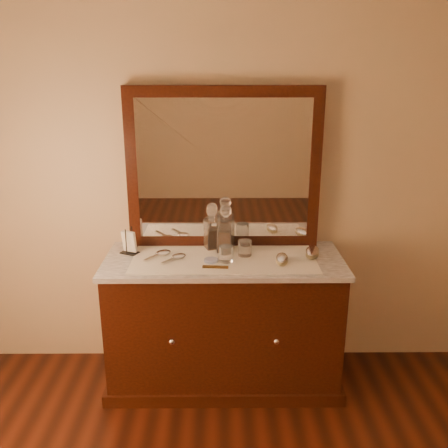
{
  "coord_description": "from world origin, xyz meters",
  "views": [
    {
      "loc": [
        -0.02,
        -0.76,
        1.95
      ],
      "look_at": [
        0.0,
        1.85,
        1.1
      ],
      "focal_mm": 38.78,
      "sensor_mm": 36.0,
      "label": 1
    }
  ],
  "objects_px": {
    "napkin_rack": "(129,243)",
    "decanter_right": "(226,234)",
    "dresser_cabinet": "(224,323)",
    "hand_mirror_inner": "(177,257)",
    "brush_far": "(312,252)",
    "decanter_left": "(212,232)",
    "comb": "(215,267)",
    "brush_near": "(282,259)",
    "pin_dish": "(211,260)",
    "mirror_frame": "(224,169)",
    "hand_mirror_outer": "(161,253)"
  },
  "relations": [
    {
      "from": "napkin_rack",
      "to": "decanter_right",
      "type": "distance_m",
      "value": 0.6
    },
    {
      "from": "dresser_cabinet",
      "to": "napkin_rack",
      "type": "distance_m",
      "value": 0.78
    },
    {
      "from": "hand_mirror_inner",
      "to": "brush_far",
      "type": "bearing_deg",
      "value": 2.08
    },
    {
      "from": "decanter_left",
      "to": "comb",
      "type": "bearing_deg",
      "value": -85.64
    },
    {
      "from": "brush_near",
      "to": "decanter_left",
      "type": "bearing_deg",
      "value": 148.84
    },
    {
      "from": "pin_dish",
      "to": "brush_near",
      "type": "relative_size",
      "value": 0.51
    },
    {
      "from": "brush_far",
      "to": "hand_mirror_inner",
      "type": "distance_m",
      "value": 0.82
    },
    {
      "from": "comb",
      "to": "decanter_left",
      "type": "height_order",
      "value": "decanter_left"
    },
    {
      "from": "comb",
      "to": "napkin_rack",
      "type": "height_order",
      "value": "napkin_rack"
    },
    {
      "from": "hand_mirror_inner",
      "to": "napkin_rack",
      "type": "bearing_deg",
      "value": 162.81
    },
    {
      "from": "decanter_left",
      "to": "hand_mirror_inner",
      "type": "height_order",
      "value": "decanter_left"
    },
    {
      "from": "comb",
      "to": "hand_mirror_inner",
      "type": "bearing_deg",
      "value": 152.45
    },
    {
      "from": "pin_dish",
      "to": "brush_far",
      "type": "height_order",
      "value": "brush_far"
    },
    {
      "from": "decanter_left",
      "to": "dresser_cabinet",
      "type": "bearing_deg",
      "value": -66.47
    },
    {
      "from": "mirror_frame",
      "to": "comb",
      "type": "bearing_deg",
      "value": -97.08
    },
    {
      "from": "brush_near",
      "to": "hand_mirror_outer",
      "type": "bearing_deg",
      "value": 169.82
    },
    {
      "from": "brush_far",
      "to": "hand_mirror_outer",
      "type": "bearing_deg",
      "value": 178.42
    },
    {
      "from": "hand_mirror_outer",
      "to": "dresser_cabinet",
      "type": "bearing_deg",
      "value": -7.28
    },
    {
      "from": "napkin_rack",
      "to": "brush_far",
      "type": "bearing_deg",
      "value": -3.21
    },
    {
      "from": "brush_near",
      "to": "hand_mirror_inner",
      "type": "distance_m",
      "value": 0.63
    },
    {
      "from": "napkin_rack",
      "to": "decanter_left",
      "type": "height_order",
      "value": "decanter_left"
    },
    {
      "from": "decanter_left",
      "to": "brush_near",
      "type": "bearing_deg",
      "value": -31.16
    },
    {
      "from": "napkin_rack",
      "to": "hand_mirror_inner",
      "type": "height_order",
      "value": "napkin_rack"
    },
    {
      "from": "comb",
      "to": "hand_mirror_inner",
      "type": "xyz_separation_m",
      "value": [
        -0.23,
        0.15,
        0.0
      ]
    },
    {
      "from": "mirror_frame",
      "to": "brush_far",
      "type": "xyz_separation_m",
      "value": [
        0.54,
        -0.22,
        -0.47
      ]
    },
    {
      "from": "comb",
      "to": "brush_far",
      "type": "bearing_deg",
      "value": 21.15
    },
    {
      "from": "decanter_left",
      "to": "hand_mirror_outer",
      "type": "bearing_deg",
      "value": -158.8
    },
    {
      "from": "dresser_cabinet",
      "to": "decanter_left",
      "type": "distance_m",
      "value": 0.58
    },
    {
      "from": "napkin_rack",
      "to": "brush_near",
      "type": "xyz_separation_m",
      "value": [
        0.92,
        -0.17,
        -0.04
      ]
    },
    {
      "from": "decanter_right",
      "to": "brush_far",
      "type": "bearing_deg",
      "value": -8.99
    },
    {
      "from": "decanter_left",
      "to": "brush_far",
      "type": "height_order",
      "value": "decanter_left"
    },
    {
      "from": "brush_near",
      "to": "brush_far",
      "type": "bearing_deg",
      "value": 27.98
    },
    {
      "from": "pin_dish",
      "to": "decanter_left",
      "type": "relative_size",
      "value": 0.3
    },
    {
      "from": "decanter_right",
      "to": "hand_mirror_inner",
      "type": "xyz_separation_m",
      "value": [
        -0.29,
        -0.11,
        -0.11
      ]
    },
    {
      "from": "comb",
      "to": "napkin_rack",
      "type": "relative_size",
      "value": 0.9
    },
    {
      "from": "comb",
      "to": "dresser_cabinet",
      "type": "bearing_deg",
      "value": 76.52
    },
    {
      "from": "decanter_right",
      "to": "decanter_left",
      "type": "bearing_deg",
      "value": 143.73
    },
    {
      "from": "decanter_right",
      "to": "hand_mirror_inner",
      "type": "distance_m",
      "value": 0.33
    },
    {
      "from": "dresser_cabinet",
      "to": "mirror_frame",
      "type": "height_order",
      "value": "mirror_frame"
    },
    {
      "from": "comb",
      "to": "hand_mirror_outer",
      "type": "height_order",
      "value": "hand_mirror_outer"
    },
    {
      "from": "hand_mirror_inner",
      "to": "hand_mirror_outer",
      "type": "bearing_deg",
      "value": 151.49
    },
    {
      "from": "pin_dish",
      "to": "brush_far",
      "type": "xyz_separation_m",
      "value": [
        0.61,
        0.08,
        0.02
      ]
    },
    {
      "from": "pin_dish",
      "to": "hand_mirror_outer",
      "type": "distance_m",
      "value": 0.33
    },
    {
      "from": "pin_dish",
      "to": "decanter_left",
      "type": "height_order",
      "value": "decanter_left"
    },
    {
      "from": "napkin_rack",
      "to": "dresser_cabinet",
      "type": "bearing_deg",
      "value": -8.46
    },
    {
      "from": "dresser_cabinet",
      "to": "brush_near",
      "type": "relative_size",
      "value": 8.5
    },
    {
      "from": "brush_far",
      "to": "hand_mirror_outer",
      "type": "height_order",
      "value": "brush_far"
    },
    {
      "from": "mirror_frame",
      "to": "hand_mirror_outer",
      "type": "xyz_separation_m",
      "value": [
        -0.38,
        -0.2,
        -0.49
      ]
    },
    {
      "from": "brush_near",
      "to": "hand_mirror_inner",
      "type": "bearing_deg",
      "value": 173.14
    },
    {
      "from": "napkin_rack",
      "to": "decanter_right",
      "type": "xyz_separation_m",
      "value": [
        0.59,
        0.02,
        0.05
      ]
    }
  ]
}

